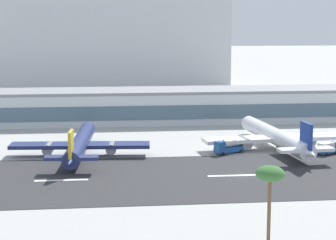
{
  "coord_description": "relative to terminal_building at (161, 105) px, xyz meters",
  "views": [
    {
      "loc": [
        -31.92,
        -136.6,
        35.72
      ],
      "look_at": [
        -14.18,
        26.88,
        8.99
      ],
      "focal_mm": 66.25,
      "sensor_mm": 36.0,
      "label": 1
    }
  ],
  "objects": [
    {
      "name": "terminal_building",
      "position": [
        0.0,
        0.0,
        0.0
      ],
      "size": [
        145.74,
        20.94,
        11.53
      ],
      "color": "silver",
      "rests_on": "ground_plane"
    },
    {
      "name": "runway_strip",
      "position": [
        10.96,
        -78.46,
        -5.73
      ],
      "size": [
        800.0,
        42.65,
        0.08
      ],
      "primitive_type": "cube",
      "color": "#2D2D30",
      "rests_on": "ground_plane"
    },
    {
      "name": "palm_tree_0",
      "position": [
        5.32,
        -122.47,
        5.51
      ],
      "size": [
        4.62,
        4.62,
        12.95
      ],
      "color": "brown",
      "rests_on": "ground_plane"
    },
    {
      "name": "runway_centreline_dash_4",
      "position": [
        9.08,
        -78.46,
        -5.68
      ],
      "size": [
        12.0,
        1.2,
        0.01
      ],
      "primitive_type": "cube",
      "color": "white",
      "rests_on": "runway_strip"
    },
    {
      "name": "service_fuel_truck_0",
      "position": [
        13.0,
        -54.59,
        -3.74
      ],
      "size": [
        8.77,
        6.1,
        3.95
      ],
      "rotation": [
        0.0,
        0.0,
        3.6
      ],
      "color": "#23569E",
      "rests_on": "ground_plane"
    },
    {
      "name": "distant_hotel_block",
      "position": [
        -14.07,
        117.2,
        17.09
      ],
      "size": [
        121.21,
        30.28,
        45.71
      ],
      "primitive_type": "cube",
      "color": "#BCBCC1",
      "rests_on": "ground_plane"
    },
    {
      "name": "runway_centreline_dash_3",
      "position": [
        -30.25,
        -78.46,
        -5.68
      ],
      "size": [
        12.0,
        1.2,
        0.01
      ],
      "primitive_type": "cube",
      "color": "white",
      "rests_on": "runway_strip"
    },
    {
      "name": "ground_plane",
      "position": [
        10.96,
        -78.64,
        -5.77
      ],
      "size": [
        1400.0,
        1400.0,
        0.0
      ],
      "primitive_type": "plane",
      "color": "#A8A8A3"
    },
    {
      "name": "airliner_navy_tail_gate_1",
      "position": [
        27.29,
        -51.25,
        -2.35
      ],
      "size": [
        41.63,
        51.33,
        10.72
      ],
      "rotation": [
        0.0,
        0.0,
        1.66
      ],
      "color": "white",
      "rests_on": "ground_plane"
    },
    {
      "name": "service_box_truck_1",
      "position": [
        39.12,
        -58.43,
        -3.98
      ],
      "size": [
        6.39,
        5.11,
        3.25
      ],
      "rotation": [
        0.0,
        0.0,
        0.53
      ],
      "color": "#23569E",
      "rests_on": "ground_plane"
    },
    {
      "name": "airliner_gold_tail_gate_0",
      "position": [
        -26.84,
        -54.29,
        -2.53
      ],
      "size": [
        37.13,
        48.59,
        10.14
      ],
      "rotation": [
        0.0,
        0.0,
        1.49
      ],
      "color": "navy",
      "rests_on": "ground_plane"
    }
  ]
}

